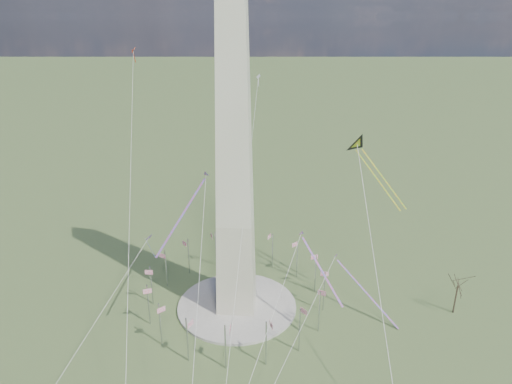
{
  "coord_description": "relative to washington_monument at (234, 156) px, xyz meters",
  "views": [
    {
      "loc": [
        13.67,
        -116.39,
        82.67
      ],
      "look_at": [
        5.82,
        0.0,
        37.67
      ],
      "focal_mm": 32.0,
      "sensor_mm": 36.0,
      "label": 1
    }
  ],
  "objects": [
    {
      "name": "ground",
      "position": [
        0.0,
        0.0,
        -47.95
      ],
      "size": [
        2000.0,
        2000.0,
        0.0
      ],
      "primitive_type": "plane",
      "color": "#3F542A",
      "rests_on": "ground"
    },
    {
      "name": "plaza",
      "position": [
        0.0,
        0.0,
        -47.55
      ],
      "size": [
        36.0,
        36.0,
        0.8
      ],
      "primitive_type": "cylinder",
      "color": "#A6A097",
      "rests_on": "ground"
    },
    {
      "name": "washington_monument",
      "position": [
        0.0,
        0.0,
        0.0
      ],
      "size": [
        15.56,
        15.56,
        100.0
      ],
      "color": "beige",
      "rests_on": "plaza"
    },
    {
      "name": "flagpole_ring",
      "position": [
        -0.0,
        -0.0,
        -40.68
      ],
      "size": [
        54.4,
        54.4,
        13.0
      ],
      "color": "#B9BBC0",
      "rests_on": "ground"
    },
    {
      "name": "tree_near",
      "position": [
        64.83,
        1.55,
        -37.96
      ],
      "size": [
        8.01,
        8.01,
        14.02
      ],
      "color": "#443629",
      "rests_on": "ground"
    },
    {
      "name": "kite_delta_black",
      "position": [
        35.28,
        14.54,
        -1.18
      ],
      "size": [
        16.85,
        20.07,
        17.71
      ],
      "rotation": [
        0.0,
        0.0,
        3.78
      ],
      "color": "black",
      "rests_on": "ground"
    },
    {
      "name": "kite_diamond_purple",
      "position": [
        -28.14,
        8.26,
        -30.46
      ],
      "size": [
        2.32,
        2.76,
        8.1
      ],
      "rotation": [
        0.0,
        0.0,
        2.19
      ],
      "color": "#411974",
      "rests_on": "ground"
    },
    {
      "name": "kite_streamer_left",
      "position": [
        22.43,
        -7.01,
        -26.61
      ],
      "size": [
        11.83,
        17.23,
        13.6
      ],
      "rotation": [
        0.0,
        0.0,
        3.72
      ],
      "color": "red",
      "rests_on": "ground"
    },
    {
      "name": "kite_streamer_mid",
      "position": [
        -10.87,
        -7.92,
        -10.31
      ],
      "size": [
        10.81,
        21.4,
        15.76
      ],
      "rotation": [
        0.0,
        0.0,
        2.71
      ],
      "color": "red",
      "rests_on": "ground"
    },
    {
      "name": "kite_streamer_right",
      "position": [
        35.48,
        1.82,
        -38.34
      ],
      "size": [
        18.5,
        15.86,
        15.82
      ],
      "rotation": [
        0.0,
        0.0,
        4.01
      ],
      "color": "red",
      "rests_on": "ground"
    },
    {
      "name": "kite_small_red",
      "position": [
        -35.76,
        32.95,
        24.31
      ],
      "size": [
        1.33,
        1.99,
        4.91
      ],
      "rotation": [
        0.0,
        0.0,
        2.88
      ],
      "color": "red",
      "rests_on": "ground"
    },
    {
      "name": "kite_small_white",
      "position": [
        3.42,
        48.61,
        14.43
      ],
      "size": [
        1.55,
        1.38,
        4.19
      ],
      "rotation": [
        0.0,
        0.0,
        3.16
      ],
      "color": "white",
      "rests_on": "ground"
    }
  ]
}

